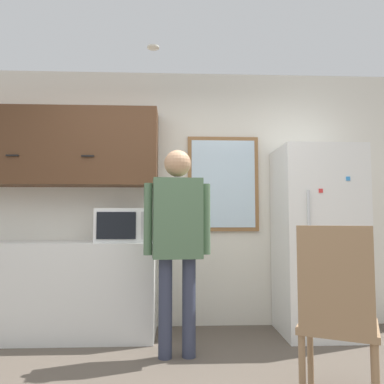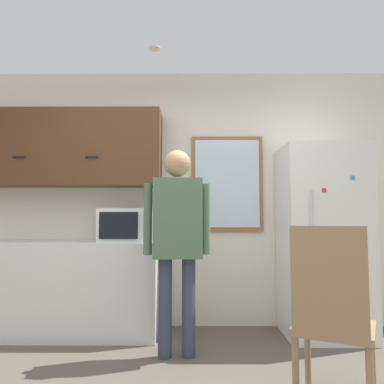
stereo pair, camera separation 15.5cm
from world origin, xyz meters
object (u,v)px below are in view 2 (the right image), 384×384
at_px(microwave, 127,225).
at_px(person, 177,230).
at_px(chair, 332,312).
at_px(refrigerator, 323,240).

distance_m(microwave, person, 0.74).
relative_size(microwave, chair, 0.47).
bearing_deg(microwave, chair, -44.77).
distance_m(refrigerator, chair, 1.55).
distance_m(microwave, chair, 2.08).
xyz_separation_m(person, chair, (0.93, -0.89, -0.45)).
bearing_deg(chair, microwave, -18.09).
xyz_separation_m(person, refrigerator, (1.38, 0.55, -0.11)).
distance_m(person, chair, 1.36).
xyz_separation_m(microwave, person, (0.51, -0.54, -0.03)).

